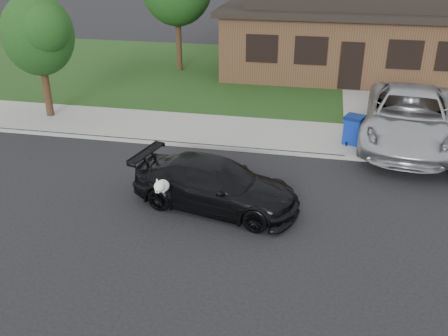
# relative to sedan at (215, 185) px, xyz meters

# --- Properties ---
(ground) EXTENTS (120.00, 120.00, 0.00)m
(ground) POSITION_rel_sedan_xyz_m (-0.33, 0.28, -0.65)
(ground) COLOR black
(ground) RESTS_ON ground
(sidewalk) EXTENTS (60.00, 3.00, 0.12)m
(sidewalk) POSITION_rel_sedan_xyz_m (-0.33, 5.28, -0.59)
(sidewalk) COLOR gray
(sidewalk) RESTS_ON ground
(curb) EXTENTS (60.00, 0.12, 0.12)m
(curb) POSITION_rel_sedan_xyz_m (-0.33, 3.78, -0.59)
(curb) COLOR gray
(curb) RESTS_ON ground
(lawn) EXTENTS (60.00, 13.00, 0.13)m
(lawn) POSITION_rel_sedan_xyz_m (-0.33, 13.28, -0.58)
(lawn) COLOR #193814
(lawn) RESTS_ON ground
(driveway) EXTENTS (4.50, 13.00, 0.14)m
(driveway) POSITION_rel_sedan_xyz_m (5.67, 10.28, -0.58)
(driveway) COLOR gray
(driveway) RESTS_ON ground
(sedan) EXTENTS (4.74, 2.70, 1.29)m
(sedan) POSITION_rel_sedan_xyz_m (0.00, 0.00, 0.00)
(sedan) COLOR black
(sedan) RESTS_ON ground
(minivan) EXTENTS (3.72, 6.63, 1.75)m
(minivan) POSITION_rel_sedan_xyz_m (5.45, 5.41, 0.37)
(minivan) COLOR #B1B3B9
(minivan) RESTS_ON driveway
(recycling_bin) EXTENTS (0.76, 0.76, 0.99)m
(recycling_bin) POSITION_rel_sedan_xyz_m (3.66, 4.90, -0.03)
(recycling_bin) COLOR navy
(recycling_bin) RESTS_ON sidewalk
(house) EXTENTS (12.60, 8.60, 4.65)m
(house) POSITION_rel_sedan_xyz_m (3.67, 15.28, 1.49)
(house) COLOR #422B1C
(house) RESTS_ON ground
(tree_2) EXTENTS (2.73, 2.60, 4.59)m
(tree_2) POSITION_rel_sedan_xyz_m (-7.72, 5.39, 2.62)
(tree_2) COLOR #332114
(tree_2) RESTS_ON ground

